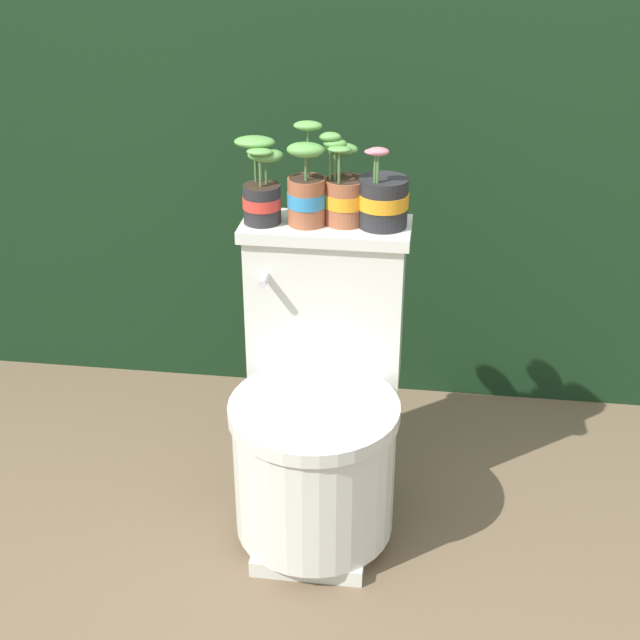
{
  "coord_description": "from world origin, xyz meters",
  "views": [
    {
      "loc": [
        0.17,
        -1.78,
        1.6
      ],
      "look_at": [
        -0.09,
        0.13,
        0.59
      ],
      "focal_mm": 50.0,
      "sensor_mm": 36.0,
      "label": 1
    }
  ],
  "objects_px": {
    "toilet": "(318,419)",
    "potted_plant_left": "(261,188)",
    "potted_plant_midright": "(383,199)",
    "potted_plant_midleft": "(307,191)",
    "potted_plant_middle": "(344,192)"
  },
  "relations": [
    {
      "from": "potted_plant_midright",
      "to": "potted_plant_left",
      "type": "bearing_deg",
      "value": -177.76
    },
    {
      "from": "toilet",
      "to": "potted_plant_midright",
      "type": "height_order",
      "value": "potted_plant_midright"
    },
    {
      "from": "potted_plant_middle",
      "to": "potted_plant_midright",
      "type": "distance_m",
      "value": 0.1
    },
    {
      "from": "potted_plant_left",
      "to": "potted_plant_middle",
      "type": "bearing_deg",
      "value": 6.23
    },
    {
      "from": "toilet",
      "to": "potted_plant_left",
      "type": "distance_m",
      "value": 0.6
    },
    {
      "from": "potted_plant_middle",
      "to": "toilet",
      "type": "bearing_deg",
      "value": -104.15
    },
    {
      "from": "toilet",
      "to": "potted_plant_left",
      "type": "height_order",
      "value": "potted_plant_left"
    },
    {
      "from": "potted_plant_midleft",
      "to": "potted_plant_middle",
      "type": "height_order",
      "value": "potted_plant_midleft"
    },
    {
      "from": "potted_plant_midleft",
      "to": "potted_plant_midright",
      "type": "relative_size",
      "value": 1.22
    },
    {
      "from": "potted_plant_midleft",
      "to": "toilet",
      "type": "bearing_deg",
      "value": -72.5
    },
    {
      "from": "potted_plant_left",
      "to": "potted_plant_middle",
      "type": "relative_size",
      "value": 0.91
    },
    {
      "from": "toilet",
      "to": "potted_plant_left",
      "type": "xyz_separation_m",
      "value": [
        -0.16,
        0.15,
        0.56
      ]
    },
    {
      "from": "potted_plant_midright",
      "to": "toilet",
      "type": "bearing_deg",
      "value": -130.96
    },
    {
      "from": "toilet",
      "to": "potted_plant_midleft",
      "type": "distance_m",
      "value": 0.58
    },
    {
      "from": "potted_plant_midright",
      "to": "potted_plant_midleft",
      "type": "bearing_deg",
      "value": -175.94
    }
  ]
}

